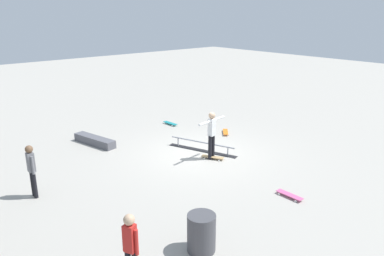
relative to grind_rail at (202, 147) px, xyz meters
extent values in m
plane|color=#ADA89E|center=(-0.21, 0.28, -0.16)|extent=(60.00, 60.00, 0.00)
cube|color=black|center=(0.00, 0.00, -0.15)|extent=(2.72, 1.14, 0.01)
cylinder|color=gray|center=(-1.00, -0.35, 0.01)|extent=(0.04, 0.04, 0.34)
cylinder|color=gray|center=(1.00, 0.35, 0.01)|extent=(0.04, 0.04, 0.34)
cylinder|color=gray|center=(0.00, 0.00, 0.18)|extent=(2.51, 0.91, 0.05)
cube|color=#595960|center=(3.30, 2.70, 0.00)|extent=(2.06, 0.82, 0.31)
cylinder|color=black|center=(-0.77, 0.19, 0.28)|extent=(0.14, 0.14, 0.86)
cylinder|color=black|center=(-0.80, 0.36, 0.28)|extent=(0.14, 0.14, 0.86)
cube|color=white|center=(-0.79, 0.28, 1.02)|extent=(0.23, 0.25, 0.61)
sphere|color=tan|center=(-0.79, 0.28, 1.44)|extent=(0.23, 0.23, 0.23)
cylinder|color=white|center=(-0.73, -0.12, 1.25)|extent=(0.17, 0.58, 0.08)
cylinder|color=white|center=(-0.85, 0.67, 1.25)|extent=(0.17, 0.58, 0.08)
cube|color=tan|center=(-0.85, 0.27, -0.08)|extent=(0.80, 0.56, 0.02)
cylinder|color=white|center=(-1.03, 0.04, -0.13)|extent=(0.06, 0.05, 0.05)
cylinder|color=white|center=(-1.14, 0.24, -0.13)|extent=(0.06, 0.05, 0.05)
cylinder|color=white|center=(-0.56, 0.30, -0.13)|extent=(0.06, 0.05, 0.05)
cylinder|color=white|center=(-0.67, 0.50, -0.13)|extent=(0.06, 0.05, 0.05)
cylinder|color=black|center=(0.37, 6.00, 0.23)|extent=(0.12, 0.12, 0.78)
cylinder|color=black|center=(0.52, 6.00, 0.23)|extent=(0.12, 0.12, 0.78)
cube|color=slate|center=(0.44, 6.00, 0.90)|extent=(0.21, 0.18, 0.55)
sphere|color=brown|center=(0.44, 6.00, 1.28)|extent=(0.21, 0.21, 0.21)
cylinder|color=slate|center=(0.31, 6.01, 0.85)|extent=(0.07, 0.07, 0.52)
cylinder|color=slate|center=(0.58, 6.00, 0.85)|extent=(0.07, 0.07, 0.52)
cube|color=red|center=(-4.42, 5.88, 0.90)|extent=(0.26, 0.24, 0.55)
sphere|color=tan|center=(-4.42, 5.88, 1.28)|extent=(0.21, 0.21, 0.21)
cylinder|color=red|center=(-4.55, 5.82, 0.85)|extent=(0.09, 0.09, 0.52)
cylinder|color=red|center=(-4.30, 5.93, 0.85)|extent=(0.09, 0.09, 0.52)
cube|color=orange|center=(0.85, -2.15, -0.08)|extent=(0.72, 0.70, 0.02)
cylinder|color=white|center=(0.57, -2.04, -0.13)|extent=(0.06, 0.06, 0.05)
cylinder|color=white|center=(0.73, -1.88, -0.13)|extent=(0.06, 0.06, 0.05)
cylinder|color=white|center=(0.97, -2.42, -0.13)|extent=(0.06, 0.06, 0.05)
cylinder|color=white|center=(1.13, -2.25, -0.13)|extent=(0.06, 0.06, 0.05)
cube|color=#E05993|center=(-4.31, 0.62, -0.08)|extent=(0.80, 0.20, 0.02)
cylinder|color=white|center=(-4.04, 0.73, -0.13)|extent=(0.05, 0.03, 0.05)
cylinder|color=white|center=(-4.04, 0.50, -0.13)|extent=(0.05, 0.03, 0.05)
cylinder|color=white|center=(-4.59, 0.73, -0.13)|extent=(0.05, 0.03, 0.05)
cylinder|color=white|center=(-4.59, 0.50, -0.13)|extent=(0.05, 0.03, 0.05)
cube|color=teal|center=(3.42, -1.16, -0.08)|extent=(0.81, 0.24, 0.02)
cylinder|color=white|center=(3.16, -1.29, -0.13)|extent=(0.06, 0.03, 0.05)
cylinder|color=white|center=(3.14, -1.06, -0.13)|extent=(0.06, 0.03, 0.05)
cylinder|color=white|center=(3.70, -1.26, -0.13)|extent=(0.06, 0.03, 0.05)
cylinder|color=white|center=(3.69, -1.03, -0.13)|extent=(0.06, 0.03, 0.05)
cylinder|color=#47474C|center=(-4.46, 4.13, 0.28)|extent=(0.63, 0.63, 0.87)
camera|label=1|loc=(-9.62, 8.91, 4.89)|focal=34.96mm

